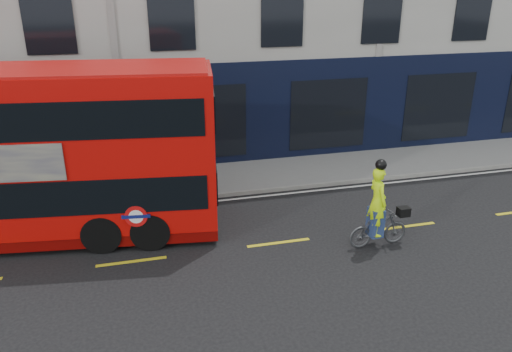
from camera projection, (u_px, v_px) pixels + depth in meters
name	position (u px, v px, depth m)	size (l,w,h in m)	color
ground	(133.00, 295.00, 11.63)	(120.00, 120.00, 0.00)	black
pavement	(128.00, 187.00, 17.46)	(60.00, 3.00, 0.12)	gray
kerb	(129.00, 205.00, 16.10)	(60.00, 0.12, 0.13)	gray
road_edge_line	(129.00, 210.00, 15.86)	(58.00, 0.10, 0.01)	silver
lane_dashes	(132.00, 262.00, 12.98)	(58.00, 0.12, 0.01)	gold
cyclist	(378.00, 217.00, 13.44)	(1.74, 0.70, 2.54)	#45474A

